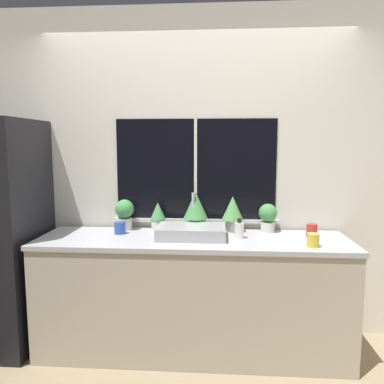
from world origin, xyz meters
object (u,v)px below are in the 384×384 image
object	(u,v)px
potted_plant_far_left	(125,213)
potted_plant_left	(158,216)
potted_plant_right	(233,211)
mug_blue	(120,228)
mug_yellow	(313,240)
potted_plant_center	(196,208)
potted_plant_far_right	(268,216)
soap_bottle	(239,230)
sink	(191,232)
mug_red	(312,230)

from	to	relation	value
potted_plant_far_left	potted_plant_left	distance (m)	0.28
potted_plant_far_left	potted_plant_right	size ratio (longest dim) A/B	0.88
mug_blue	mug_yellow	distance (m)	1.45
potted_plant_center	potted_plant_far_right	xyz separation A→B (m)	(0.58, 0.00, -0.06)
potted_plant_right	soap_bottle	bearing A→B (deg)	-78.96
potted_plant_right	mug_blue	bearing A→B (deg)	-170.78
potted_plant_far_right	mug_yellow	size ratio (longest dim) A/B	2.44
sink	potted_plant_far_right	bearing A→B (deg)	20.87
potted_plant_right	sink	bearing A→B (deg)	-144.19
potted_plant_far_left	potted_plant_far_right	bearing A→B (deg)	-0.00
sink	potted_plant_far_right	world-z (taller)	sink
potted_plant_far_left	mug_yellow	bearing A→B (deg)	-16.72
sink	potted_plant_left	size ratio (longest dim) A/B	2.22
sink	potted_plant_right	distance (m)	0.41
potted_plant_far_left	mug_yellow	size ratio (longest dim) A/B	2.67
sink	soap_bottle	bearing A→B (deg)	1.05
potted_plant_center	mug_yellow	xyz separation A→B (m)	(0.84, -0.43, -0.14)
sink	potted_plant_far_right	distance (m)	0.65
potted_plant_right	mug_red	bearing A→B (deg)	-11.71
mug_red	mug_blue	bearing A→B (deg)	-179.25
potted_plant_far_right	potted_plant_center	bearing A→B (deg)	180.00
potted_plant_right	mug_red	world-z (taller)	potted_plant_right
soap_bottle	potted_plant_center	bearing A→B (deg)	147.03
potted_plant_center	mug_yellow	bearing A→B (deg)	-27.09
potted_plant_far_left	potted_plant_far_right	size ratio (longest dim) A/B	1.09
sink	potted_plant_far_right	xyz separation A→B (m)	(0.60, 0.23, 0.08)
sink	mug_red	world-z (taller)	sink
potted_plant_far_left	potted_plant_left	bearing A→B (deg)	-0.00
potted_plant_far_right	mug_red	size ratio (longest dim) A/B	2.39
mug_blue	soap_bottle	bearing A→B (deg)	-4.74
sink	mug_yellow	bearing A→B (deg)	-13.13
potted_plant_center	soap_bottle	bearing A→B (deg)	-32.97
potted_plant_far_left	mug_blue	xyz separation A→B (m)	(-0.00, -0.14, -0.09)
mug_yellow	potted_plant_right	bearing A→B (deg)	141.49
potted_plant_left	mug_blue	size ratio (longest dim) A/B	2.41
sink	soap_bottle	size ratio (longest dim) A/B	3.39
sink	potted_plant_far_left	world-z (taller)	sink
potted_plant_left	mug_yellow	xyz separation A→B (m)	(1.15, -0.43, -0.08)
mug_yellow	potted_plant_left	bearing A→B (deg)	159.54
potted_plant_far_right	potted_plant_left	bearing A→B (deg)	180.00
potted_plant_far_right	potted_plant_far_left	bearing A→B (deg)	180.00
mug_red	potted_plant_far_right	bearing A→B (deg)	158.66
potted_plant_right	potted_plant_far_right	distance (m)	0.29
mug_yellow	mug_red	bearing A→B (deg)	78.04
mug_blue	mug_red	xyz separation A→B (m)	(1.49, 0.02, 0.00)
sink	potted_plant_right	bearing A→B (deg)	35.81
potted_plant_far_left	soap_bottle	distance (m)	0.96
mug_blue	mug_yellow	size ratio (longest dim) A/B	1.02
potted_plant_right	soap_bottle	world-z (taller)	potted_plant_right
potted_plant_right	mug_yellow	xyz separation A→B (m)	(0.54, -0.43, -0.12)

